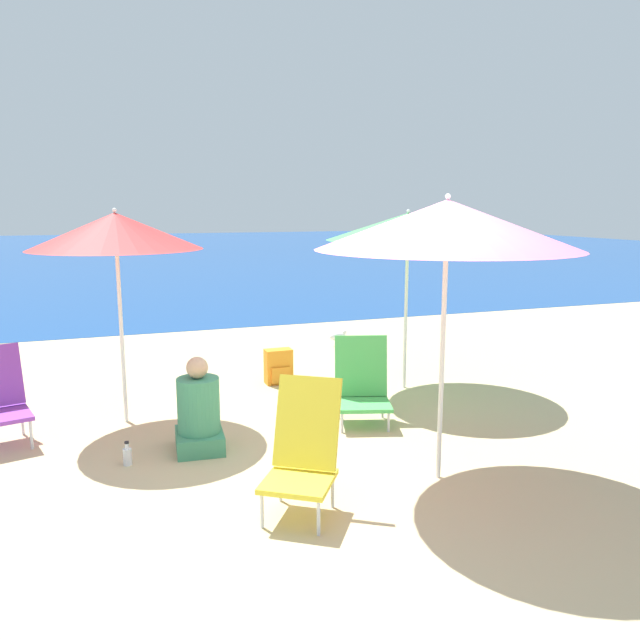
{
  "coord_description": "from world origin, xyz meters",
  "views": [
    {
      "loc": [
        -1.65,
        -4.12,
        2.03
      ],
      "look_at": [
        0.27,
        1.25,
        1.0
      ],
      "focal_mm": 35.0,
      "sensor_mm": 36.0,
      "label": 1
    }
  ],
  "objects_px": {
    "beach_umbrella_green": "(408,227)",
    "beach_chair_yellow": "(304,448)",
    "seagull": "(338,336)",
    "beach_chair_green": "(362,383)",
    "person_seated_near": "(199,414)",
    "backpack_orange": "(279,367)",
    "beach_umbrella_pink": "(447,225)",
    "beach_umbrella_red": "(116,231)",
    "water_bottle": "(127,456)"
  },
  "relations": [
    {
      "from": "beach_umbrella_green",
      "to": "seagull",
      "type": "relative_size",
      "value": 7.47
    },
    {
      "from": "beach_umbrella_red",
      "to": "beach_chair_green",
      "type": "xyz_separation_m",
      "value": [
        2.14,
        -0.74,
        -1.44
      ]
    },
    {
      "from": "beach_umbrella_pink",
      "to": "beach_chair_green",
      "type": "distance_m",
      "value": 2.06
    },
    {
      "from": "person_seated_near",
      "to": "beach_umbrella_pink",
      "type": "bearing_deg",
      "value": -30.84
    },
    {
      "from": "beach_chair_green",
      "to": "beach_umbrella_green",
      "type": "bearing_deg",
      "value": 61.02
    },
    {
      "from": "beach_umbrella_pink",
      "to": "beach_chair_yellow",
      "type": "height_order",
      "value": "beach_umbrella_pink"
    },
    {
      "from": "beach_umbrella_green",
      "to": "water_bottle",
      "type": "distance_m",
      "value": 3.75
    },
    {
      "from": "beach_umbrella_green",
      "to": "beach_umbrella_pink",
      "type": "bearing_deg",
      "value": -111.11
    },
    {
      "from": "beach_umbrella_red",
      "to": "backpack_orange",
      "type": "xyz_separation_m",
      "value": [
        1.75,
        0.78,
        -1.62
      ]
    },
    {
      "from": "beach_chair_yellow",
      "to": "beach_umbrella_pink",
      "type": "bearing_deg",
      "value": 40.89
    },
    {
      "from": "person_seated_near",
      "to": "backpack_orange",
      "type": "height_order",
      "value": "person_seated_near"
    },
    {
      "from": "beach_chair_green",
      "to": "person_seated_near",
      "type": "relative_size",
      "value": 1.0
    },
    {
      "from": "backpack_orange",
      "to": "water_bottle",
      "type": "height_order",
      "value": "backpack_orange"
    },
    {
      "from": "beach_chair_green",
      "to": "water_bottle",
      "type": "relative_size",
      "value": 4.14
    },
    {
      "from": "beach_umbrella_pink",
      "to": "seagull",
      "type": "relative_size",
      "value": 7.91
    },
    {
      "from": "beach_umbrella_pink",
      "to": "beach_chair_yellow",
      "type": "distance_m",
      "value": 1.86
    },
    {
      "from": "beach_chair_green",
      "to": "backpack_orange",
      "type": "bearing_deg",
      "value": 121.81
    },
    {
      "from": "person_seated_near",
      "to": "beach_umbrella_green",
      "type": "bearing_deg",
      "value": 28.13
    },
    {
      "from": "person_seated_near",
      "to": "seagull",
      "type": "bearing_deg",
      "value": 57.32
    },
    {
      "from": "beach_umbrella_red",
      "to": "beach_chair_yellow",
      "type": "relative_size",
      "value": 2.28
    },
    {
      "from": "beach_umbrella_green",
      "to": "person_seated_near",
      "type": "bearing_deg",
      "value": -156.55
    },
    {
      "from": "beach_chair_green",
      "to": "person_seated_near",
      "type": "height_order",
      "value": "beach_chair_green"
    },
    {
      "from": "water_bottle",
      "to": "backpack_orange",
      "type": "bearing_deg",
      "value": 46.13
    },
    {
      "from": "backpack_orange",
      "to": "beach_umbrella_green",
      "type": "bearing_deg",
      "value": -26.55
    },
    {
      "from": "beach_umbrella_green",
      "to": "beach_umbrella_pink",
      "type": "relative_size",
      "value": 0.94
    },
    {
      "from": "beach_umbrella_pink",
      "to": "beach_umbrella_red",
      "type": "xyz_separation_m",
      "value": [
        -2.18,
        2.12,
        -0.09
      ]
    },
    {
      "from": "beach_umbrella_pink",
      "to": "backpack_orange",
      "type": "height_order",
      "value": "beach_umbrella_pink"
    },
    {
      "from": "beach_umbrella_green",
      "to": "beach_umbrella_red",
      "type": "bearing_deg",
      "value": -177.6
    },
    {
      "from": "beach_umbrella_pink",
      "to": "seagull",
      "type": "distance_m",
      "value": 4.98
    },
    {
      "from": "beach_umbrella_pink",
      "to": "water_bottle",
      "type": "xyz_separation_m",
      "value": [
        -2.22,
        1.04,
        -1.83
      ]
    },
    {
      "from": "beach_chair_green",
      "to": "backpack_orange",
      "type": "height_order",
      "value": "beach_chair_green"
    },
    {
      "from": "beach_chair_yellow",
      "to": "beach_umbrella_green",
      "type": "bearing_deg",
      "value": 84.18
    },
    {
      "from": "beach_chair_yellow",
      "to": "water_bottle",
      "type": "xyz_separation_m",
      "value": [
        -1.1,
        1.17,
        -0.36
      ]
    },
    {
      "from": "beach_chair_green",
      "to": "beach_chair_yellow",
      "type": "bearing_deg",
      "value": -108.47
    },
    {
      "from": "beach_umbrella_red",
      "to": "seagull",
      "type": "xyz_separation_m",
      "value": [
        3.14,
        2.44,
        -1.68
      ]
    },
    {
      "from": "beach_umbrella_pink",
      "to": "backpack_orange",
      "type": "xyz_separation_m",
      "value": [
        -0.44,
        2.9,
        -1.71
      ]
    },
    {
      "from": "beach_umbrella_red",
      "to": "beach_chair_green",
      "type": "height_order",
      "value": "beach_umbrella_red"
    },
    {
      "from": "beach_chair_green",
      "to": "water_bottle",
      "type": "height_order",
      "value": "beach_chair_green"
    },
    {
      "from": "beach_umbrella_green",
      "to": "seagull",
      "type": "distance_m",
      "value": 2.86
    },
    {
      "from": "beach_chair_yellow",
      "to": "water_bottle",
      "type": "relative_size",
      "value": 4.52
    },
    {
      "from": "beach_umbrella_red",
      "to": "backpack_orange",
      "type": "distance_m",
      "value": 2.5
    },
    {
      "from": "beach_umbrella_red",
      "to": "person_seated_near",
      "type": "distance_m",
      "value": 1.86
    },
    {
      "from": "beach_umbrella_green",
      "to": "beach_chair_yellow",
      "type": "height_order",
      "value": "beach_umbrella_green"
    },
    {
      "from": "beach_chair_yellow",
      "to": "person_seated_near",
      "type": "bearing_deg",
      "value": 145.35
    },
    {
      "from": "beach_umbrella_red",
      "to": "beach_chair_green",
      "type": "distance_m",
      "value": 2.69
    },
    {
      "from": "seagull",
      "to": "beach_chair_yellow",
      "type": "bearing_deg",
      "value": -113.98
    },
    {
      "from": "beach_umbrella_pink",
      "to": "beach_umbrella_red",
      "type": "distance_m",
      "value": 3.04
    },
    {
      "from": "beach_umbrella_red",
      "to": "backpack_orange",
      "type": "bearing_deg",
      "value": 24.04
    },
    {
      "from": "beach_chair_yellow",
      "to": "backpack_orange",
      "type": "xyz_separation_m",
      "value": [
        0.69,
        3.03,
        -0.24
      ]
    },
    {
      "from": "beach_umbrella_red",
      "to": "water_bottle",
      "type": "bearing_deg",
      "value": -92.19
    }
  ]
}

